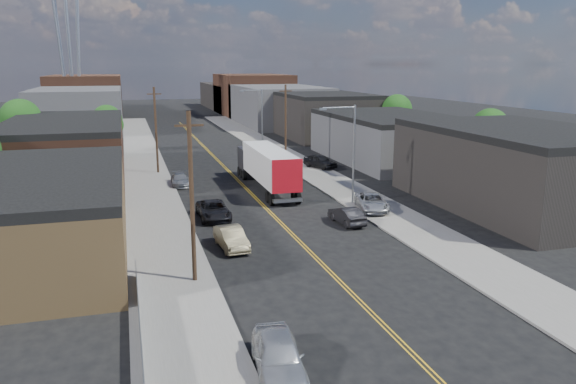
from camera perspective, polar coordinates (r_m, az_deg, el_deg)
ground at (r=83.00m, az=-8.00°, el=4.07°), size 260.00×260.00×0.00m
centerline at (r=68.39m, az=-6.17°, el=2.25°), size 0.32×120.00×0.01m
sidewalk_left at (r=67.42m, az=-14.15°, el=1.84°), size 5.00×140.00×0.15m
sidewalk_right at (r=70.61m, az=1.44°, el=2.71°), size 5.00×140.00×0.15m
warehouse_tan at (r=40.92m, az=-24.72°, el=-2.05°), size 12.00×22.00×5.60m
warehouse_brown at (r=66.19m, az=-21.64°, el=3.96°), size 12.00×26.00×6.60m
industrial_right_a at (r=53.92m, az=22.64°, el=2.31°), size 14.00×22.00×7.10m
industrial_right_b at (r=75.75m, az=10.32°, el=5.48°), size 14.00×24.00×6.10m
industrial_right_c at (r=99.48m, az=3.64°, el=7.81°), size 14.00×22.00×7.60m
skyline_left_a at (r=116.85m, az=-20.48°, el=7.88°), size 16.00×30.00×8.00m
skyline_right_a at (r=120.75m, az=-1.00°, el=8.81°), size 16.00×30.00×8.00m
skyline_left_b at (r=141.69m, az=-19.83°, el=9.07°), size 16.00×26.00×10.00m
skyline_right_b at (r=144.92m, az=-3.63°, el=9.86°), size 16.00×26.00×10.00m
skyline_left_c at (r=161.71m, az=-19.39°, el=8.94°), size 16.00×40.00×7.00m
skyline_right_c at (r=164.55m, az=-5.17°, el=9.66°), size 16.00×40.00×7.00m
streetlight_near at (r=50.57m, az=6.29°, el=4.62°), size 3.39×0.25×9.00m
streetlight_far at (r=83.78m, az=-2.92°, el=7.92°), size 3.39×0.25×9.00m
utility_pole_left_near at (r=32.27m, az=-9.75°, el=-0.51°), size 1.60×0.26×10.00m
utility_pole_left_far at (r=66.73m, az=-13.26°, el=6.18°), size 1.60×0.26×10.00m
utility_pole_right at (r=72.38m, az=-0.25°, el=7.02°), size 1.60×0.26×10.00m
chainlink_fence at (r=27.42m, az=-14.80°, el=-13.17°), size 0.05×16.00×1.22m
tree_left_mid at (r=77.55m, az=-25.46°, el=6.42°), size 5.10×5.04×8.37m
tree_left_far at (r=83.65m, az=-17.86°, el=6.80°), size 4.35×4.20×6.97m
tree_right_near at (r=71.19m, az=19.84°, el=5.94°), size 4.60×4.48×7.44m
tree_right_far at (r=91.58m, az=11.02°, el=8.03°), size 4.85×4.76×7.91m
semi_truck at (r=57.49m, az=-2.31°, el=2.78°), size 2.90×16.44×4.31m
car_left_a at (r=23.97m, az=-0.99°, el=-16.27°), size 2.52×5.06×1.66m
car_left_b at (r=39.19m, az=-5.79°, el=-4.67°), size 1.92×4.62×1.49m
car_left_c at (r=46.75m, az=-7.58°, el=-1.84°), size 2.45×5.25×1.45m
car_left_d at (r=60.05m, az=-10.92°, el=1.23°), size 1.97×4.48×1.28m
car_right_oncoming at (r=45.12m, az=5.98°, el=-2.38°), size 1.81×4.32×1.39m
car_right_lot_a at (r=49.05m, az=8.51°, el=-1.00°), size 3.58×5.62×1.44m
car_right_lot_c at (r=68.57m, az=3.28°, el=3.15°), size 3.57×5.17×1.63m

